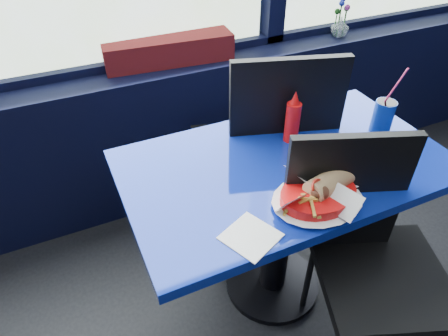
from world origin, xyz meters
TOP-DOWN VIEW (x-y plane):
  - window_sill at (0.00, 2.87)m, footprint 5.00×0.26m
  - near_table at (0.30, 2.00)m, footprint 1.20×0.70m
  - chair_near_front at (0.44, 1.67)m, footprint 0.57×0.57m
  - chair_near_back at (0.36, 2.31)m, footprint 0.60×0.60m
  - planter_box at (0.16, 2.91)m, footprint 0.65×0.21m
  - flower_vase at (1.17, 2.85)m, footprint 0.13×0.13m
  - food_basket at (0.28, 1.77)m, footprint 0.30×0.30m
  - ketchup_bottle at (0.39, 2.12)m, footprint 0.06×0.06m
  - soda_cup at (0.76, 2.02)m, footprint 0.08×0.08m
  - napkin at (0.01, 1.73)m, footprint 0.19×0.19m

SIDE VIEW (x-z plane):
  - window_sill at x=0.00m, z-range 0.00..0.80m
  - chair_near_front at x=0.44m, z-range 0.07..1.04m
  - near_table at x=0.30m, z-range 0.19..0.94m
  - chair_near_back at x=0.36m, z-range 0.08..1.14m
  - napkin at x=0.01m, z-range 0.75..0.75m
  - food_basket at x=0.28m, z-range 0.74..0.84m
  - soda_cup at x=0.76m, z-range 0.68..0.96m
  - ketchup_bottle at x=0.39m, z-range 0.74..0.95m
  - planter_box at x=0.16m, z-range 0.80..0.93m
  - flower_vase at x=1.17m, z-range 0.76..0.98m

